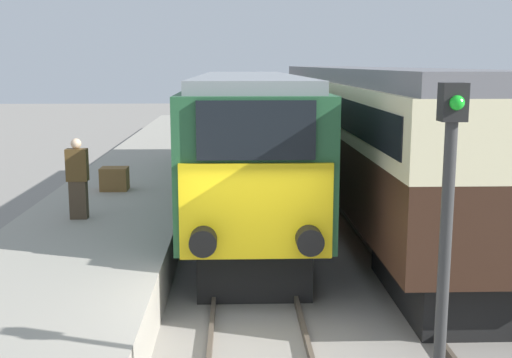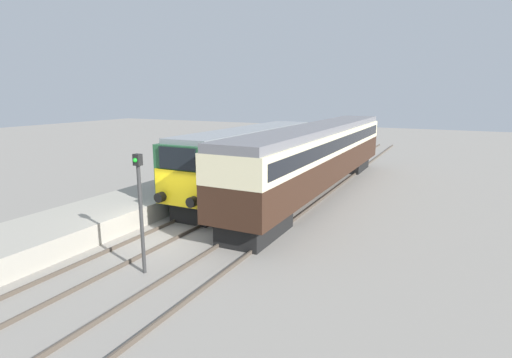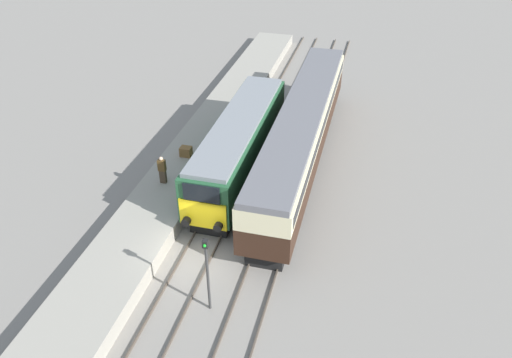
{
  "view_description": "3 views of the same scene",
  "coord_description": "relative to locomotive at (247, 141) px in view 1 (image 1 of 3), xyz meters",
  "views": [
    {
      "loc": [
        -0.35,
        -8.63,
        4.13
      ],
      "look_at": [
        0.0,
        1.49,
        2.31
      ],
      "focal_mm": 45.0,
      "sensor_mm": 36.0,
      "label": 1
    },
    {
      "loc": [
        10.5,
        -11.94,
        5.8
      ],
      "look_at": [
        1.7,
        5.49,
        1.6
      ],
      "focal_mm": 28.0,
      "sensor_mm": 36.0,
      "label": 2
    },
    {
      "loc": [
        7.5,
        -16.89,
        17.24
      ],
      "look_at": [
        1.7,
        5.49,
        1.6
      ],
      "focal_mm": 35.0,
      "sensor_mm": 36.0,
      "label": 3
    }
  ],
  "objects": [
    {
      "name": "rails_far_track",
      "position": [
        3.4,
        -3.06,
        -2.08
      ],
      "size": [
        1.5,
        60.0,
        0.14
      ],
      "color": "#4C4238",
      "rests_on": "ground_plane"
    },
    {
      "name": "luggage_crate",
      "position": [
        -3.49,
        -0.07,
        -0.98
      ],
      "size": [
        0.7,
        0.56,
        0.6
      ],
      "color": "brown",
      "rests_on": "platform_left"
    },
    {
      "name": "ground_plane",
      "position": [
        0.0,
        -8.06,
        -2.15
      ],
      "size": [
        120.0,
        120.0,
        0.0
      ],
      "primitive_type": "plane",
      "color": "gray"
    },
    {
      "name": "passenger_carriage",
      "position": [
        3.4,
        2.28,
        0.31
      ],
      "size": [
        2.75,
        20.87,
        4.03
      ],
      "color": "black",
      "rests_on": "ground_plane"
    },
    {
      "name": "platform_left",
      "position": [
        -3.3,
        -0.06,
        -1.71
      ],
      "size": [
        3.5,
        50.0,
        0.87
      ],
      "color": "#9E998C",
      "rests_on": "ground_plane"
    },
    {
      "name": "rails_near_track",
      "position": [
        0.0,
        -3.06,
        -2.08
      ],
      "size": [
        1.51,
        60.0,
        0.14
      ],
      "color": "#4C4238",
      "rests_on": "ground_plane"
    },
    {
      "name": "locomotive",
      "position": [
        0.0,
        0.0,
        0.0
      ],
      "size": [
        2.7,
        13.65,
        3.86
      ],
      "color": "black",
      "rests_on": "ground_plane"
    },
    {
      "name": "signal_post",
      "position": [
        1.7,
        -10.74,
        0.2
      ],
      "size": [
        0.24,
        0.28,
        3.96
      ],
      "color": "#333333",
      "rests_on": "ground_plane"
    },
    {
      "name": "person_on_platform",
      "position": [
        -3.67,
        -3.19,
        -0.42
      ],
      "size": [
        0.44,
        0.26,
        1.72
      ],
      "color": "#473828",
      "rests_on": "platform_left"
    }
  ]
}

